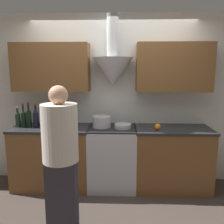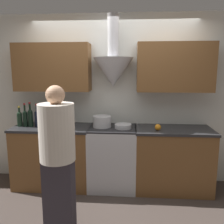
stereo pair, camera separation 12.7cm
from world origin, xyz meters
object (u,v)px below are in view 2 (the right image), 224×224
(wine_bottle_0, at_px, (20,118))
(orange_fruit, at_px, (158,127))
(wine_bottle_2, at_px, (30,117))
(wine_bottle_7, at_px, (63,118))
(wine_bottle_8, at_px, (69,118))
(stove_range, at_px, (113,157))
(wine_bottle_6, at_px, (57,119))
(wine_bottle_1, at_px, (25,117))
(wine_bottle_4, at_px, (44,118))
(wine_bottle_3, at_px, (37,117))
(stock_pot, at_px, (102,121))
(wine_bottle_5, at_px, (51,118))
(person_foreground_left, at_px, (58,155))
(mixing_bowl, at_px, (123,126))

(wine_bottle_0, bearing_deg, orange_fruit, -2.67)
(wine_bottle_2, xyz_separation_m, orange_fruit, (1.87, -0.08, -0.10))
(wine_bottle_7, xyz_separation_m, wine_bottle_8, (0.09, -0.01, 0.01))
(wine_bottle_8, bearing_deg, stove_range, 2.66)
(wine_bottle_6, distance_m, wine_bottle_8, 0.18)
(wine_bottle_1, distance_m, wine_bottle_4, 0.29)
(wine_bottle_1, bearing_deg, wine_bottle_6, 0.41)
(wine_bottle_3, xyz_separation_m, wine_bottle_4, (0.11, -0.01, -0.01))
(wine_bottle_4, relative_size, stock_pot, 1.12)
(stove_range, height_order, wine_bottle_0, wine_bottle_0)
(wine_bottle_6, bearing_deg, wine_bottle_7, 5.12)
(wine_bottle_0, bearing_deg, wine_bottle_6, -1.11)
(wine_bottle_1, bearing_deg, orange_fruit, -2.37)
(wine_bottle_5, xyz_separation_m, wine_bottle_7, (0.18, 0.00, -0.00))
(wine_bottle_3, distance_m, wine_bottle_5, 0.21)
(stock_pot, bearing_deg, orange_fruit, -9.98)
(stock_pot, bearing_deg, wine_bottle_8, -173.44)
(wine_bottle_1, distance_m, wine_bottle_6, 0.48)
(wine_bottle_5, distance_m, wine_bottle_7, 0.18)
(orange_fruit, height_order, person_foreground_left, person_foreground_left)
(wine_bottle_3, bearing_deg, stock_pot, 2.80)
(person_foreground_left, bearing_deg, wine_bottle_8, 97.89)
(wine_bottle_3, xyz_separation_m, wine_bottle_5, (0.21, -0.00, 0.00))
(wine_bottle_7, bearing_deg, orange_fruit, -3.81)
(stove_range, height_order, wine_bottle_2, wine_bottle_2)
(wine_bottle_7, height_order, wine_bottle_8, wine_bottle_8)
(wine_bottle_0, height_order, wine_bottle_3, wine_bottle_3)
(wine_bottle_1, distance_m, wine_bottle_5, 0.39)
(wine_bottle_2, xyz_separation_m, wine_bottle_6, (0.40, 0.00, -0.02))
(wine_bottle_7, bearing_deg, wine_bottle_3, 179.72)
(wine_bottle_6, bearing_deg, wine_bottle_1, -179.59)
(wine_bottle_4, xyz_separation_m, stock_pot, (0.86, 0.06, -0.04))
(wine_bottle_0, bearing_deg, wine_bottle_2, -4.24)
(wine_bottle_4, xyz_separation_m, orange_fruit, (1.66, -0.08, -0.08))
(wine_bottle_3, bearing_deg, wine_bottle_4, -5.47)
(wine_bottle_8, xyz_separation_m, mixing_bowl, (0.80, 0.00, -0.12))
(wine_bottle_3, bearing_deg, person_foreground_left, -58.88)
(wine_bottle_8, height_order, stock_pot, wine_bottle_8)
(wine_bottle_5, xyz_separation_m, wine_bottle_6, (0.09, -0.01, -0.02))
(wine_bottle_7, xyz_separation_m, stock_pot, (0.58, 0.05, -0.05))
(wine_bottle_6, bearing_deg, wine_bottle_2, -179.76)
(wine_bottle_3, bearing_deg, wine_bottle_7, -0.28)
(wine_bottle_2, relative_size, stock_pot, 1.35)
(wine_bottle_1, xyz_separation_m, person_foreground_left, (0.80, -1.02, -0.18))
(wine_bottle_2, height_order, mixing_bowl, wine_bottle_2)
(wine_bottle_0, xyz_separation_m, stock_pot, (1.24, 0.05, -0.04))
(wine_bottle_5, xyz_separation_m, stock_pot, (0.76, 0.05, -0.06))
(wine_bottle_1, distance_m, mixing_bowl, 1.47)
(wine_bottle_1, height_order, wine_bottle_3, wine_bottle_1)
(wine_bottle_4, height_order, mixing_bowl, wine_bottle_4)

